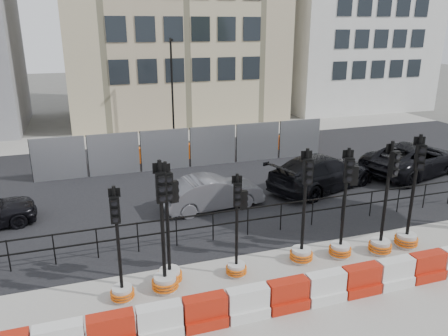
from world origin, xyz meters
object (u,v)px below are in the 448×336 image
object	(u,v)px
traffic_signal_a	(121,278)
car_c	(322,172)
traffic_signal_d	(237,253)
traffic_signal_h	(408,225)

from	to	relation	value
traffic_signal_a	car_c	xyz separation A→B (m)	(8.93, 5.48, 0.11)
traffic_signal_d	car_c	distance (m)	7.84
traffic_signal_d	car_c	size ratio (longest dim) A/B	0.54
traffic_signal_h	traffic_signal_a	bearing A→B (deg)	-160.51
traffic_signal_a	traffic_signal_h	distance (m)	8.79
traffic_signal_d	traffic_signal_h	size ratio (longest dim) A/B	0.82
traffic_signal_a	traffic_signal_d	world-z (taller)	traffic_signal_a
traffic_signal_a	car_c	bearing A→B (deg)	39.85
traffic_signal_d	car_c	xyz separation A→B (m)	(5.78, 5.30, 0.03)
traffic_signal_h	car_c	distance (m)	5.43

